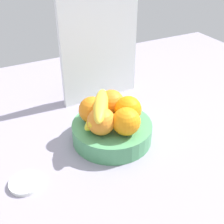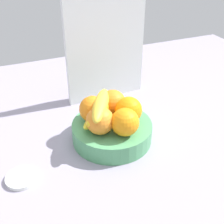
% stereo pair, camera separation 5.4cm
% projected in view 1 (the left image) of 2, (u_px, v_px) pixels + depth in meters
% --- Properties ---
extents(ground_plane, '(1.80, 1.40, 0.03)m').
position_uv_depth(ground_plane, '(120.00, 146.00, 0.87)').
color(ground_plane, gray).
extents(fruit_bowl, '(0.23, 0.23, 0.05)m').
position_uv_depth(fruit_bowl, '(112.00, 131.00, 0.86)').
color(fruit_bowl, '#4D9862').
rests_on(fruit_bowl, ground_plane).
extents(orange_front_left, '(0.08, 0.08, 0.08)m').
position_uv_depth(orange_front_left, '(128.00, 109.00, 0.83)').
color(orange_front_left, orange).
rests_on(orange_front_left, fruit_bowl).
extents(orange_front_right, '(0.08, 0.08, 0.08)m').
position_uv_depth(orange_front_right, '(111.00, 103.00, 0.87)').
color(orange_front_right, orange).
rests_on(orange_front_right, fruit_bowl).
extents(orange_center, '(0.08, 0.08, 0.08)m').
position_uv_depth(orange_center, '(92.00, 110.00, 0.83)').
color(orange_center, orange).
rests_on(orange_center, fruit_bowl).
extents(orange_back_left, '(0.08, 0.08, 0.08)m').
position_uv_depth(orange_back_left, '(101.00, 121.00, 0.78)').
color(orange_back_left, orange).
rests_on(orange_back_left, fruit_bowl).
extents(orange_back_right, '(0.08, 0.08, 0.08)m').
position_uv_depth(orange_back_right, '(125.00, 122.00, 0.78)').
color(orange_back_right, orange).
rests_on(orange_back_right, fruit_bowl).
extents(banana_bunch, '(0.16, 0.17, 0.08)m').
position_uv_depth(banana_bunch, '(101.00, 110.00, 0.82)').
color(banana_bunch, yellow).
rests_on(banana_bunch, fruit_bowl).
extents(cutting_board, '(0.28, 0.03, 0.36)m').
position_uv_depth(cutting_board, '(100.00, 50.00, 0.99)').
color(cutting_board, white).
rests_on(cutting_board, ground_plane).
extents(jar_lid, '(0.08, 0.08, 0.01)m').
position_uv_depth(jar_lid, '(25.00, 183.00, 0.72)').
color(jar_lid, silver).
rests_on(jar_lid, ground_plane).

